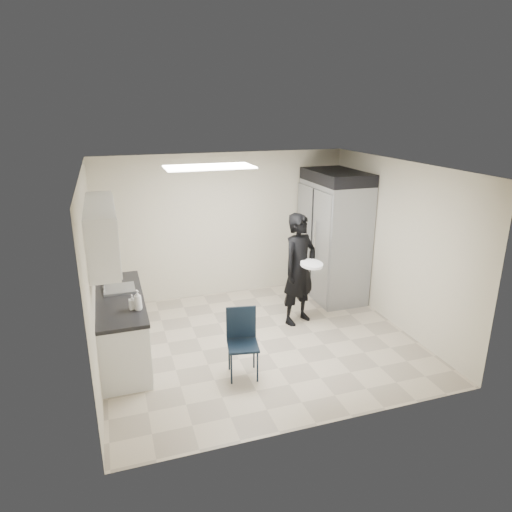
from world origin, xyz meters
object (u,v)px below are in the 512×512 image
object	(u,v)px
lower_counter	(122,329)
commercial_fridge	(333,241)
folding_chair	(243,346)
man_tuxedo	(299,269)

from	to	relation	value
lower_counter	commercial_fridge	xyz separation A→B (m)	(3.78, 1.07, 0.62)
lower_counter	folding_chair	bearing A→B (deg)	-34.34
commercial_fridge	man_tuxedo	distance (m)	1.32
commercial_fridge	folding_chair	bearing A→B (deg)	-138.39
lower_counter	folding_chair	xyz separation A→B (m)	(1.45, -0.99, 0.01)
folding_chair	man_tuxedo	xyz separation A→B (m)	(1.31, 1.24, 0.46)
lower_counter	folding_chair	distance (m)	1.76
folding_chair	lower_counter	bearing A→B (deg)	155.69
lower_counter	folding_chair	size ratio (longest dim) A/B	2.17
commercial_fridge	man_tuxedo	bearing A→B (deg)	-140.99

